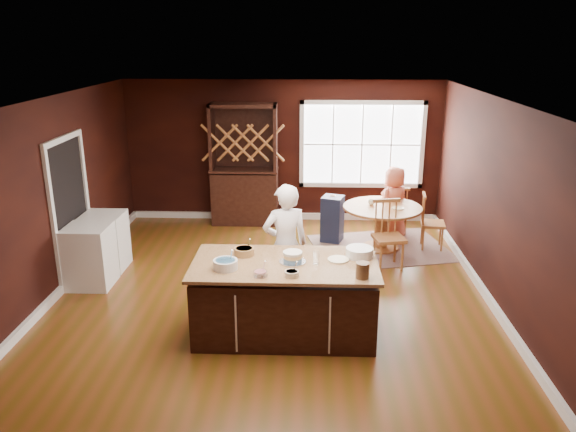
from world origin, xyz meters
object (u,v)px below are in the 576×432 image
object	(u,v)px
chair_north	(397,209)
kitchen_island	(285,299)
washer	(90,256)
dining_table	(382,219)
chair_south	(389,235)
baker	(285,245)
toddler	(337,197)
dryer	(105,241)
high_chair	(332,218)
layer_cake	(293,257)
seated_woman	(394,203)
chair_east	(433,221)
hutch	(244,165)

from	to	relation	value
chair_north	kitchen_island	bearing A→B (deg)	61.61
washer	dining_table	bearing A→B (deg)	20.45
chair_south	washer	xyz separation A→B (m)	(-4.39, -0.81, -0.09)
dining_table	baker	world-z (taller)	baker
chair_north	toddler	size ratio (longest dim) A/B	3.52
dining_table	dryer	xyz separation A→B (m)	(-4.38, -0.99, -0.09)
high_chair	dining_table	bearing A→B (deg)	-4.58
layer_cake	chair_north	xyz separation A→B (m)	(1.79, 3.67, -0.53)
kitchen_island	washer	size ratio (longest dim) A/B	2.45
layer_cake	dryer	bearing A→B (deg)	147.64
kitchen_island	layer_cake	bearing A→B (deg)	12.77
seated_woman	washer	distance (m)	5.13
kitchen_island	chair_north	distance (m)	4.15
chair_south	chair_north	distance (m)	1.67
chair_south	dryer	size ratio (longest dim) A/B	1.23
chair_east	high_chair	bearing A→B (deg)	87.39
layer_cake	chair_south	xyz separation A→B (m)	(1.43, 2.04, -0.44)
hutch	layer_cake	bearing A→B (deg)	-76.03
chair_east	chair_south	size ratio (longest dim) A/B	0.89
layer_cake	dryer	distance (m)	3.55
layer_cake	chair_east	world-z (taller)	layer_cake
chair_east	dining_table	bearing A→B (deg)	100.25
layer_cake	dryer	xyz separation A→B (m)	(-2.96, 1.88, -0.54)
chair_north	high_chair	size ratio (longest dim) A/B	1.07
chair_north	seated_woman	xyz separation A→B (m)	(-0.11, -0.28, 0.20)
chair_south	high_chair	xyz separation A→B (m)	(-0.83, 1.16, -0.11)
layer_cake	high_chair	distance (m)	3.31
kitchen_island	hutch	size ratio (longest dim) A/B	0.96
dining_table	chair_north	bearing A→B (deg)	65.27
baker	chair_east	size ratio (longest dim) A/B	1.73
kitchen_island	layer_cake	size ratio (longest dim) A/B	6.87
baker	seated_woman	bearing A→B (deg)	-140.16
kitchen_island	dryer	distance (m)	3.44
high_chair	dryer	world-z (taller)	dryer
seated_woman	dryer	world-z (taller)	seated_woman
dining_table	washer	distance (m)	4.68
dining_table	baker	xyz separation A→B (m)	(-1.54, -2.11, 0.30)
baker	seated_woman	distance (m)	3.19
dining_table	dryer	size ratio (longest dim) A/B	1.49
high_chair	dryer	xyz separation A→B (m)	(-3.56, -1.33, 0.01)
chair_south	high_chair	distance (m)	1.43
dining_table	chair_east	size ratio (longest dim) A/B	1.36
dining_table	dryer	bearing A→B (deg)	-167.22
chair_south	dryer	xyz separation A→B (m)	(-4.39, -0.17, -0.10)
chair_east	chair_north	world-z (taller)	chair_east
chair_north	toddler	world-z (taller)	toddler
dining_table	chair_north	size ratio (longest dim) A/B	1.44
baker	layer_cake	bearing A→B (deg)	83.05
layer_cake	toddler	world-z (taller)	layer_cake
seated_woman	hutch	size ratio (longest dim) A/B	0.57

